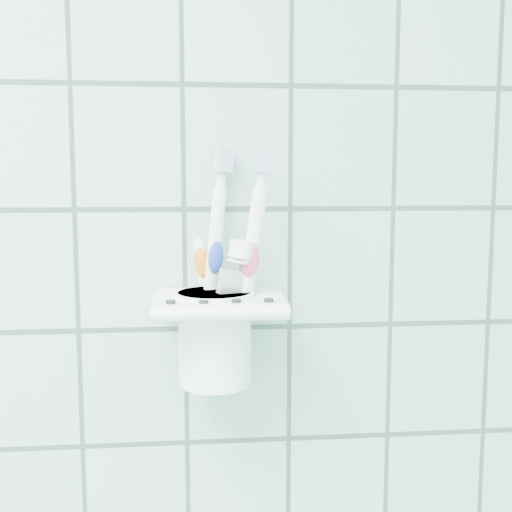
{
  "coord_description": "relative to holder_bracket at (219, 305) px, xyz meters",
  "views": [
    {
      "loc": [
        0.64,
        0.57,
        1.4
      ],
      "look_at": [
        0.69,
        1.1,
        1.34
      ],
      "focal_mm": 45.0,
      "sensor_mm": 36.0,
      "label": 1
    }
  ],
  "objects": [
    {
      "name": "toothbrush_orange",
      "position": [
        0.01,
        0.0,
        0.04
      ],
      "size": [
        0.04,
        0.02,
        0.22
      ],
      "rotation": [
        -0.01,
        0.15,
        0.0
      ],
      "color": "white",
      "rests_on": "cup"
    },
    {
      "name": "toothbrush_pink",
      "position": [
        0.0,
        0.02,
        0.04
      ],
      "size": [
        0.04,
        0.06,
        0.21
      ],
      "rotation": [
        -0.27,
        -0.18,
        -0.02
      ],
      "color": "white",
      "rests_on": "cup"
    },
    {
      "name": "toothpaste_tube",
      "position": [
        0.0,
        0.0,
        0.01
      ],
      "size": [
        0.05,
        0.04,
        0.13
      ],
      "rotation": [
        0.05,
        0.16,
        0.33
      ],
      "color": "silver",
      "rests_on": "cup"
    },
    {
      "name": "holder_bracket",
      "position": [
        0.0,
        0.0,
        0.0
      ],
      "size": [
        0.12,
        0.1,
        0.04
      ],
      "color": "white",
      "rests_on": "wall_back"
    },
    {
      "name": "toothbrush_blue",
      "position": [
        -0.01,
        0.01,
        0.04
      ],
      "size": [
        0.04,
        0.04,
        0.22
      ],
      "rotation": [
        -0.12,
        0.15,
        0.3
      ],
      "color": "white",
      "rests_on": "cup"
    },
    {
      "name": "cup",
      "position": [
        -0.0,
        0.0,
        -0.03
      ],
      "size": [
        0.08,
        0.08,
        0.09
      ],
      "color": "white",
      "rests_on": "holder_bracket"
    }
  ]
}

